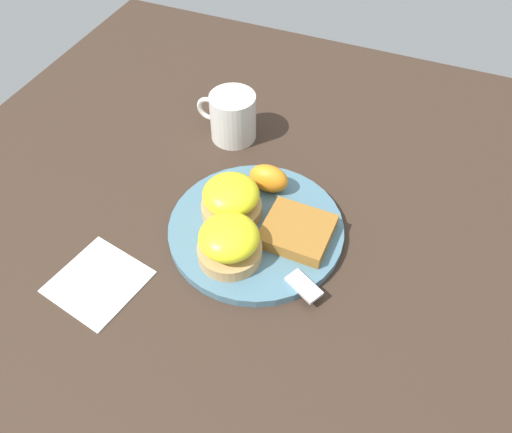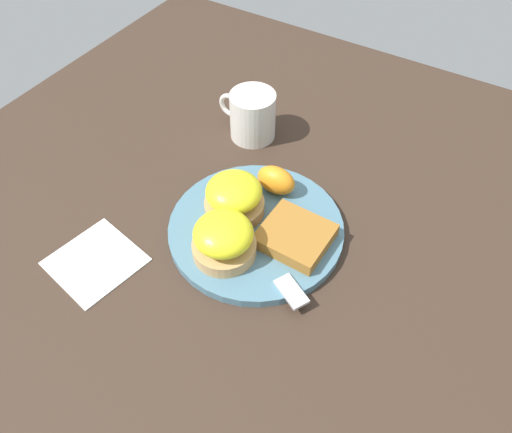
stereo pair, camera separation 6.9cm
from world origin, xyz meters
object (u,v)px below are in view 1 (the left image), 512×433
Objects in this scene: sandwich_benedict_right at (229,242)px; hashbrown_patty at (297,231)px; cup at (232,117)px; sandwich_benedict_left at (231,200)px; fork at (265,249)px; orange_wedge at (269,178)px.

sandwich_benedict_right is 0.94× the size of hashbrown_patty.
cup is at bearing -66.58° from sandwich_benedict_right.
sandwich_benedict_left is 0.09m from fork.
sandwich_benedict_left is at bearing -67.53° from sandwich_benedict_right.
orange_wedge is (-0.00, -0.14, -0.01)m from sandwich_benedict_right.
sandwich_benedict_right reaches higher than fork.
sandwich_benedict_left is at bearing 65.24° from orange_wedge.
orange_wedge reaches higher than hashbrown_patty.
hashbrown_patty is 0.89× the size of cup.
sandwich_benedict_right is (-0.03, 0.07, 0.00)m from sandwich_benedict_left.
orange_wedge is 0.15m from cup.
sandwich_benedict_left is 0.19m from cup.
sandwich_benedict_left reaches higher than hashbrown_patty.
cup reaches higher than orange_wedge.
orange_wedge is 0.12m from fork.
orange_wedge is (-0.03, -0.07, -0.01)m from sandwich_benedict_left.
sandwich_benedict_left is 0.83× the size of cup.
fork is (-0.04, -0.03, -0.03)m from sandwich_benedict_right.
orange_wedge is (0.07, -0.07, 0.01)m from hashbrown_patty.
hashbrown_patty reaches higher than fork.
hashbrown_patty is at bearing 135.18° from orange_wedge.
sandwich_benedict_right reaches higher than orange_wedge.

